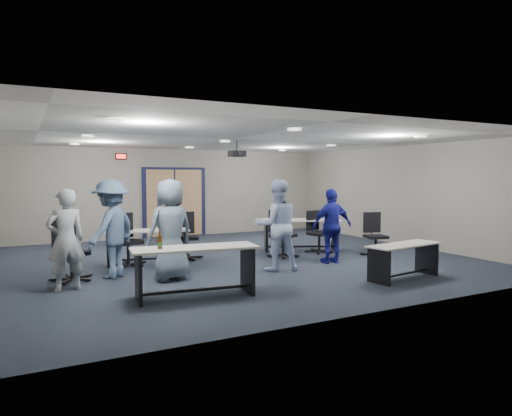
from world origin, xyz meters
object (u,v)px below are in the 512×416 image
table_front_right (404,255)px  table_back_right (301,229)px  chair_back_a (128,240)px  chair_loose_right (376,235)px  person_navy (332,226)px  chair_back_b (186,236)px  person_back (111,229)px  person_plaid (170,230)px  table_back_left (148,240)px  chair_back_d (319,232)px  table_front_left (195,262)px  chair_back_c (283,233)px  chair_loose_left (71,251)px  person_lightblue (277,225)px  person_gray (66,240)px

table_front_right → table_back_right: table_back_right is taller
table_front_right → chair_back_a: 5.49m
chair_loose_right → person_navy: (-1.39, -0.16, 0.29)m
chair_back_b → person_back: 2.20m
chair_back_a → person_plaid: person_plaid is taller
table_back_left → person_plaid: 1.79m
table_back_left → chair_loose_right: bearing=-5.2°
table_back_left → table_front_right: bearing=-30.6°
chair_loose_right → table_back_left: bearing=177.4°
chair_back_d → person_back: (-5.00, -0.50, 0.40)m
chair_back_b → chair_loose_right: 4.38m
table_front_left → person_back: bearing=121.1°
table_back_right → chair_loose_right: (1.10, -1.51, -0.03)m
chair_back_c → table_back_right: bearing=8.9°
table_front_right → table_back_right: bearing=81.1°
person_back → person_navy: bearing=126.7°
chair_back_c → chair_back_d: size_ratio=1.06×
table_back_right → chair_loose_left: 5.53m
table_front_right → chair_loose_right: (1.13, 2.00, 0.08)m
chair_loose_left → person_plaid: person_plaid is taller
table_back_right → person_lightblue: (-1.72, -1.78, 0.36)m
person_gray → person_back: 1.06m
table_back_right → person_navy: 1.72m
table_front_right → table_back_left: (-3.81, 3.60, 0.06)m
chair_back_c → chair_loose_left: bearing=160.5°
person_gray → person_navy: 5.31m
table_front_left → table_front_right: bearing=-1.2°
person_plaid → person_back: size_ratio=1.01×
table_front_left → person_navy: (3.58, 1.29, 0.26)m
person_lightblue → chair_back_c: bearing=-110.6°
chair_back_c → person_gray: size_ratio=0.65×
chair_back_d → person_navy: size_ratio=0.64×
table_front_right → chair_loose_right: chair_loose_right is taller
chair_back_c → person_back: person_back is taller
table_back_right → chair_loose_left: bearing=-146.1°
person_navy → person_gray: bearing=3.8°
table_front_left → table_front_right: table_front_left is taller
chair_back_b → chair_loose_left: 2.76m
table_back_right → chair_back_b: 2.94m
chair_back_c → chair_back_d: (1.08, 0.08, -0.03)m
table_back_right → person_back: size_ratio=1.13×
chair_back_c → person_back: bearing=161.9°
chair_back_a → person_navy: 4.32m
table_back_left → table_back_right: (3.84, -0.10, 0.05)m
chair_back_d → person_gray: (-5.83, -1.15, 0.32)m
table_front_left → chair_back_b: 3.29m
chair_back_b → person_plaid: size_ratio=0.58×
person_navy → chair_loose_right: bearing=-168.8°
chair_back_d → person_navy: 1.35m
table_front_left → person_plaid: 1.36m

